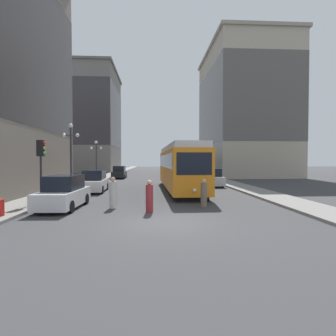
{
  "coord_description": "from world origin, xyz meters",
  "views": [
    {
      "loc": [
        -0.51,
        -11.32,
        2.66
      ],
      "look_at": [
        0.55,
        7.67,
        2.11
      ],
      "focal_mm": 28.77,
      "sensor_mm": 36.0,
      "label": 1
    }
  ],
  "objects_px": {
    "pedestrian_crossing_far": "(204,194)",
    "lamp_post_left_far": "(96,154)",
    "transit_bus": "(194,165)",
    "parked_car_left_mid": "(119,173)",
    "parked_car_left_far": "(64,193)",
    "lamp_post_left_near": "(71,147)",
    "pedestrian_crossing_near": "(149,197)",
    "fire_hydrant": "(1,208)",
    "traffic_light_near_left": "(41,155)",
    "parked_car_left_near": "(94,182)",
    "parked_car_right_far": "(211,178)",
    "pedestrian_on_sidewalk": "(113,194)",
    "streetcar": "(179,166)"
  },
  "relations": [
    {
      "from": "pedestrian_crossing_far",
      "to": "lamp_post_left_far",
      "type": "xyz_separation_m",
      "value": [
        -9.71,
        17.8,
        2.64
      ]
    },
    {
      "from": "transit_bus",
      "to": "parked_car_left_mid",
      "type": "bearing_deg",
      "value": -178.02
    },
    {
      "from": "parked_car_left_mid",
      "to": "parked_car_left_far",
      "type": "height_order",
      "value": "same"
    },
    {
      "from": "transit_bus",
      "to": "pedestrian_crossing_far",
      "type": "distance_m",
      "value": 24.93
    },
    {
      "from": "pedestrian_crossing_far",
      "to": "lamp_post_left_near",
      "type": "bearing_deg",
      "value": 113.05
    },
    {
      "from": "lamp_post_left_far",
      "to": "pedestrian_crossing_near",
      "type": "bearing_deg",
      "value": -70.98
    },
    {
      "from": "parked_car_left_mid",
      "to": "fire_hydrant",
      "type": "height_order",
      "value": "parked_car_left_mid"
    },
    {
      "from": "transit_bus",
      "to": "pedestrian_crossing_near",
      "type": "xyz_separation_m",
      "value": [
        -6.23,
        -26.2,
        -1.17
      ]
    },
    {
      "from": "pedestrian_crossing_near",
      "to": "traffic_light_near_left",
      "type": "distance_m",
      "value": 7.33
    },
    {
      "from": "parked_car_left_mid",
      "to": "fire_hydrant",
      "type": "xyz_separation_m",
      "value": [
        -1.91,
        -27.18,
        -0.32
      ]
    },
    {
      "from": "parked_car_left_mid",
      "to": "pedestrian_crossing_near",
      "type": "xyz_separation_m",
      "value": [
        4.75,
        -26.07,
        -0.07
      ]
    },
    {
      "from": "traffic_light_near_left",
      "to": "parked_car_left_mid",
      "type": "bearing_deg",
      "value": 85.88
    },
    {
      "from": "parked_car_left_near",
      "to": "transit_bus",
      "type": "bearing_deg",
      "value": 55.01
    },
    {
      "from": "parked_car_left_mid",
      "to": "pedestrian_crossing_far",
      "type": "bearing_deg",
      "value": -72.64
    },
    {
      "from": "parked_car_left_near",
      "to": "fire_hydrant",
      "type": "distance_m",
      "value": 10.65
    },
    {
      "from": "parked_car_right_far",
      "to": "parked_car_left_mid",
      "type": "bearing_deg",
      "value": -49.0
    },
    {
      "from": "transit_bus",
      "to": "parked_car_left_near",
      "type": "distance_m",
      "value": 20.13
    },
    {
      "from": "parked_car_left_far",
      "to": "lamp_post_left_far",
      "type": "bearing_deg",
      "value": 97.86
    },
    {
      "from": "parked_car_left_near",
      "to": "traffic_light_near_left",
      "type": "relative_size",
      "value": 1.25
    },
    {
      "from": "lamp_post_left_near",
      "to": "fire_hydrant",
      "type": "bearing_deg",
      "value": -90.04
    },
    {
      "from": "pedestrian_crossing_far",
      "to": "pedestrian_on_sidewalk",
      "type": "relative_size",
      "value": 0.92
    },
    {
      "from": "traffic_light_near_left",
      "to": "lamp_post_left_near",
      "type": "distance_m",
      "value": 6.59
    },
    {
      "from": "parked_car_left_far",
      "to": "pedestrian_crossing_near",
      "type": "xyz_separation_m",
      "value": [
        4.75,
        -1.54,
        -0.07
      ]
    },
    {
      "from": "transit_bus",
      "to": "pedestrian_crossing_far",
      "type": "bearing_deg",
      "value": -96.0
    },
    {
      "from": "parked_car_left_far",
      "to": "pedestrian_on_sidewalk",
      "type": "height_order",
      "value": "parked_car_left_far"
    },
    {
      "from": "pedestrian_crossing_far",
      "to": "traffic_light_near_left",
      "type": "bearing_deg",
      "value": 144.32
    },
    {
      "from": "parked_car_right_far",
      "to": "parked_car_left_far",
      "type": "bearing_deg",
      "value": 47.76
    },
    {
      "from": "streetcar",
      "to": "pedestrian_on_sidewalk",
      "type": "xyz_separation_m",
      "value": [
        -4.55,
        -8.88,
        -1.29
      ]
    },
    {
      "from": "transit_bus",
      "to": "parked_car_left_near",
      "type": "relative_size",
      "value": 2.51
    },
    {
      "from": "parked_car_right_far",
      "to": "traffic_light_near_left",
      "type": "xyz_separation_m",
      "value": [
        -12.58,
        -11.15,
        2.15
      ]
    },
    {
      "from": "parked_car_left_near",
      "to": "parked_car_right_far",
      "type": "relative_size",
      "value": 0.94
    },
    {
      "from": "lamp_post_left_far",
      "to": "lamp_post_left_near",
      "type": "bearing_deg",
      "value": -90.0
    },
    {
      "from": "parked_car_left_mid",
      "to": "pedestrian_crossing_far",
      "type": "distance_m",
      "value": 25.79
    },
    {
      "from": "pedestrian_on_sidewalk",
      "to": "lamp_post_left_far",
      "type": "xyz_separation_m",
      "value": [
        -4.62,
        17.94,
        2.58
      ]
    },
    {
      "from": "parked_car_left_near",
      "to": "parked_car_left_mid",
      "type": "height_order",
      "value": "same"
    },
    {
      "from": "transit_bus",
      "to": "parked_car_left_far",
      "type": "bearing_deg",
      "value": -112.69
    },
    {
      "from": "parked_car_left_mid",
      "to": "lamp_post_left_near",
      "type": "height_order",
      "value": "lamp_post_left_near"
    },
    {
      "from": "pedestrian_on_sidewalk",
      "to": "fire_hydrant",
      "type": "distance_m",
      "value": 5.26
    },
    {
      "from": "streetcar",
      "to": "parked_car_left_mid",
      "type": "bearing_deg",
      "value": 113.12
    },
    {
      "from": "pedestrian_crossing_near",
      "to": "pedestrian_crossing_far",
      "type": "bearing_deg",
      "value": 140.99
    },
    {
      "from": "transit_bus",
      "to": "pedestrian_on_sidewalk",
      "type": "bearing_deg",
      "value": -107.08
    },
    {
      "from": "parked_car_left_far",
      "to": "parked_car_left_mid",
      "type": "bearing_deg",
      "value": 91.75
    },
    {
      "from": "pedestrian_on_sidewalk",
      "to": "lamp_post_left_near",
      "type": "distance_m",
      "value": 9.64
    },
    {
      "from": "transit_bus",
      "to": "pedestrian_on_sidewalk",
      "type": "xyz_separation_m",
      "value": [
        -8.26,
        -24.84,
        -1.14
      ]
    },
    {
      "from": "lamp_post_left_far",
      "to": "pedestrian_on_sidewalk",
      "type": "bearing_deg",
      "value": -75.55
    },
    {
      "from": "streetcar",
      "to": "fire_hydrant",
      "type": "distance_m",
      "value": 14.68
    },
    {
      "from": "traffic_light_near_left",
      "to": "lamp_post_left_near",
      "type": "bearing_deg",
      "value": 91.91
    },
    {
      "from": "pedestrian_crossing_near",
      "to": "parked_car_left_far",
      "type": "bearing_deg",
      "value": -83.01
    },
    {
      "from": "streetcar",
      "to": "fire_hydrant",
      "type": "height_order",
      "value": "streetcar"
    },
    {
      "from": "parked_car_left_mid",
      "to": "traffic_light_near_left",
      "type": "bearing_deg",
      "value": -94.4
    }
  ]
}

